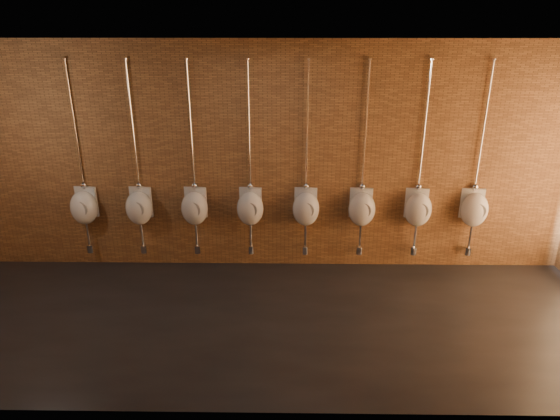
{
  "coord_description": "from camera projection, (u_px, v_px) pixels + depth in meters",
  "views": [
    {
      "loc": [
        0.27,
        -5.15,
        3.49
      ],
      "look_at": [
        0.18,
        0.9,
        1.1
      ],
      "focal_mm": 32.0,
      "sensor_mm": 36.0,
      "label": 1
    }
  ],
  "objects": [
    {
      "name": "urinal_4",
      "position": [
        306.0,
        208.0,
        6.99
      ],
      "size": [
        0.43,
        0.39,
        2.72
      ],
      "color": "white",
      "rests_on": "ground"
    },
    {
      "name": "urinal_6",
      "position": [
        418.0,
        208.0,
        6.97
      ],
      "size": [
        0.43,
        0.39,
        2.72
      ],
      "color": "white",
      "rests_on": "ground"
    },
    {
      "name": "urinal_3",
      "position": [
        250.0,
        207.0,
        7.0
      ],
      "size": [
        0.43,
        0.39,
        2.72
      ],
      "color": "white",
      "rests_on": "ground"
    },
    {
      "name": "urinal_7",
      "position": [
        474.0,
        209.0,
        6.96
      ],
      "size": [
        0.43,
        0.39,
        2.72
      ],
      "color": "white",
      "rests_on": "ground"
    },
    {
      "name": "ground",
      "position": [
        264.0,
        321.0,
        6.07
      ],
      "size": [
        8.5,
        8.5,
        0.0
      ],
      "primitive_type": "plane",
      "color": "black",
      "rests_on": "ground"
    },
    {
      "name": "urinal_0",
      "position": [
        84.0,
        206.0,
        7.03
      ],
      "size": [
        0.43,
        0.39,
        2.72
      ],
      "color": "white",
      "rests_on": "ground"
    },
    {
      "name": "urinal_2",
      "position": [
        195.0,
        207.0,
        7.01
      ],
      "size": [
        0.43,
        0.39,
        2.72
      ],
      "color": "white",
      "rests_on": "ground"
    },
    {
      "name": "urinal_1",
      "position": [
        139.0,
        207.0,
        7.02
      ],
      "size": [
        0.43,
        0.39,
        2.72
      ],
      "color": "white",
      "rests_on": "ground"
    },
    {
      "name": "room_shell",
      "position": [
        262.0,
        162.0,
        5.33
      ],
      "size": [
        8.54,
        3.04,
        3.22
      ],
      "color": "black",
      "rests_on": "ground"
    },
    {
      "name": "urinal_5",
      "position": [
        362.0,
        208.0,
        6.98
      ],
      "size": [
        0.43,
        0.39,
        2.72
      ],
      "color": "white",
      "rests_on": "ground"
    }
  ]
}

